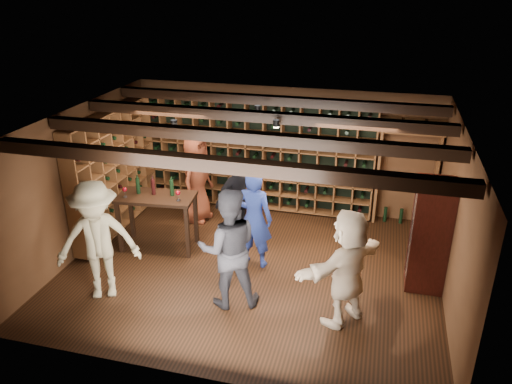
% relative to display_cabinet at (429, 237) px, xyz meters
% --- Properties ---
extents(ground, '(6.00, 6.00, 0.00)m').
position_rel_display_cabinet_xyz_m(ground, '(-2.71, -0.20, -0.86)').
color(ground, black).
rests_on(ground, ground).
extents(room_shell, '(6.00, 6.00, 6.00)m').
position_rel_display_cabinet_xyz_m(room_shell, '(-2.71, -0.15, 1.56)').
color(room_shell, '#4F301B').
rests_on(room_shell, ground).
extents(wine_rack_back, '(4.65, 0.30, 2.20)m').
position_rel_display_cabinet_xyz_m(wine_rack_back, '(-3.24, 2.13, 0.29)').
color(wine_rack_back, brown).
rests_on(wine_rack_back, ground).
extents(wine_rack_left, '(0.30, 2.65, 2.20)m').
position_rel_display_cabinet_xyz_m(wine_rack_left, '(-5.54, 0.62, 0.29)').
color(wine_rack_left, brown).
rests_on(wine_rack_left, ground).
extents(crate_shelf, '(1.20, 0.32, 2.07)m').
position_rel_display_cabinet_xyz_m(crate_shelf, '(-0.31, 2.12, 0.71)').
color(crate_shelf, brown).
rests_on(crate_shelf, ground).
extents(display_cabinet, '(0.55, 0.50, 1.75)m').
position_rel_display_cabinet_xyz_m(display_cabinet, '(0.00, 0.00, 0.00)').
color(display_cabinet, black).
rests_on(display_cabinet, ground).
extents(man_blue_shirt, '(0.64, 0.45, 1.68)m').
position_rel_display_cabinet_xyz_m(man_blue_shirt, '(-2.70, -0.04, -0.02)').
color(man_blue_shirt, navy).
rests_on(man_blue_shirt, ground).
extents(man_grey_suit, '(1.07, 0.96, 1.82)m').
position_rel_display_cabinet_xyz_m(man_grey_suit, '(-2.78, -1.16, 0.05)').
color(man_grey_suit, black).
rests_on(man_grey_suit, ground).
extents(guest_red_floral, '(0.67, 0.92, 1.75)m').
position_rel_display_cabinet_xyz_m(guest_red_floral, '(-4.20, 1.30, 0.02)').
color(guest_red_floral, maroon).
rests_on(guest_red_floral, ground).
extents(guest_woman_black, '(0.89, 0.94, 1.56)m').
position_rel_display_cabinet_xyz_m(guest_woman_black, '(-3.20, 0.75, -0.08)').
color(guest_woman_black, black).
rests_on(guest_woman_black, ground).
extents(guest_khaki, '(1.37, 1.13, 1.85)m').
position_rel_display_cabinet_xyz_m(guest_khaki, '(-4.68, -1.45, 0.07)').
color(guest_khaki, gray).
rests_on(guest_khaki, ground).
extents(guest_beige, '(1.36, 1.55, 1.69)m').
position_rel_display_cabinet_xyz_m(guest_beige, '(-1.11, -1.14, -0.01)').
color(guest_beige, '#C1AB8E').
rests_on(guest_beige, ground).
extents(tasting_table, '(1.38, 0.79, 1.27)m').
position_rel_display_cabinet_xyz_m(tasting_table, '(-4.48, 0.09, 0.01)').
color(tasting_table, black).
rests_on(tasting_table, ground).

